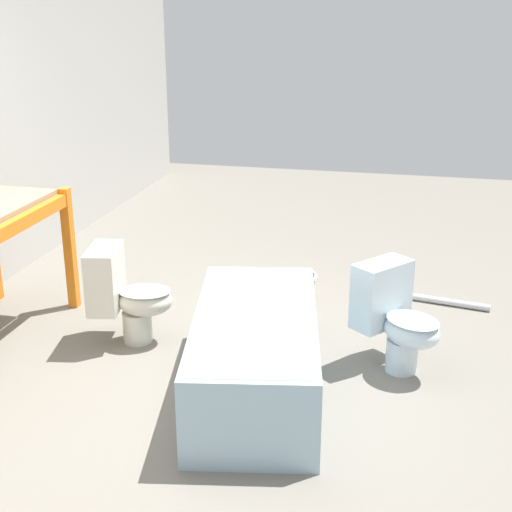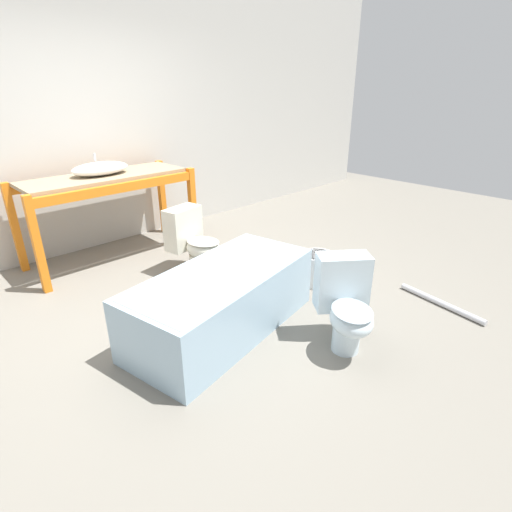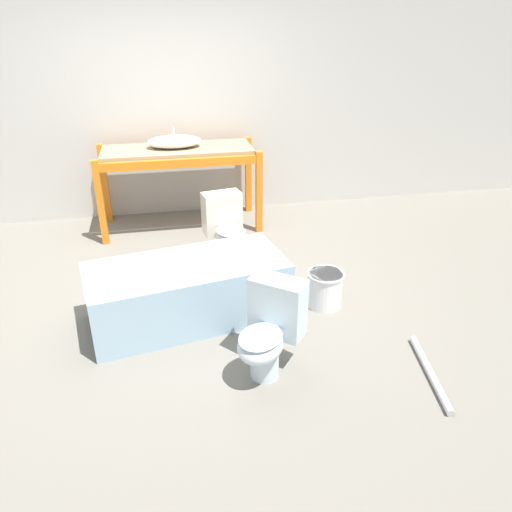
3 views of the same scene
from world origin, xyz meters
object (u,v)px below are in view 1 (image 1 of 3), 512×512
bathtub_main (255,348)px  toilet_far (396,315)px  bucket_white (295,294)px  toilet_near (125,293)px

bathtub_main → toilet_far: (0.50, -0.79, 0.07)m
bathtub_main → toilet_far: toilet_far is taller
bathtub_main → toilet_far: bearing=-68.1°
bathtub_main → bucket_white: size_ratio=5.27×
toilet_near → toilet_far: 1.80m
toilet_near → bathtub_main: bearing=-125.3°
bathtub_main → toilet_near: toilet_near is taller
bathtub_main → bucket_white: bearing=-12.2°
bucket_white → toilet_near: bearing=123.9°
toilet_far → bucket_white: (0.66, 0.76, -0.19)m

